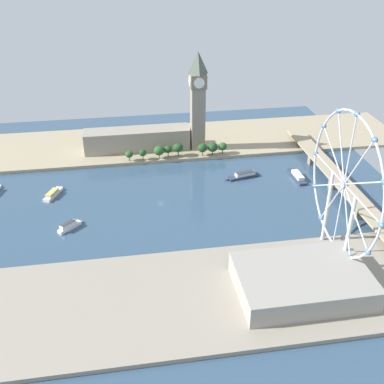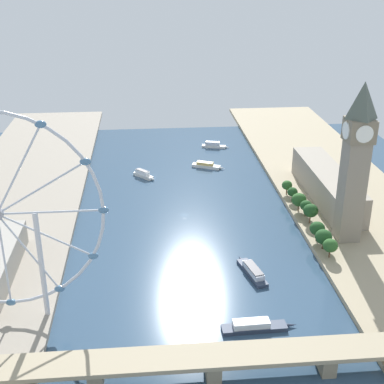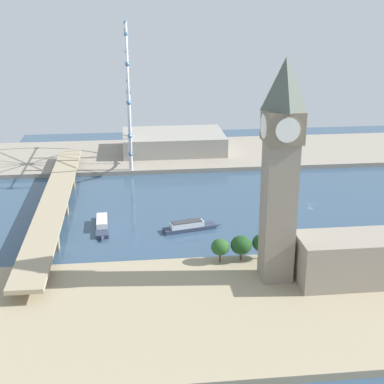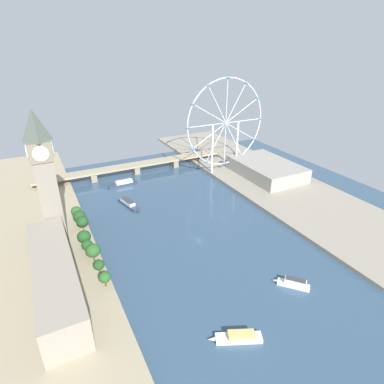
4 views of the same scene
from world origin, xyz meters
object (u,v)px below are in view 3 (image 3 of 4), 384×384
ferris_wheel (128,92)px  tour_boat_3 (189,226)px  river_bridge (55,202)px  tour_boat_0 (102,225)px  clock_tower (280,170)px  riverside_hall (173,142)px

ferris_wheel → tour_boat_3: 134.05m
river_bridge → tour_boat_0: size_ratio=6.00×
ferris_wheel → tour_boat_0: bearing=171.4°
ferris_wheel → river_bridge: size_ratio=0.47×
clock_tower → ferris_wheel: ferris_wheel is taller
tour_boat_0 → tour_boat_3: bearing=78.3°
tour_boat_0 → tour_boat_3: size_ratio=1.07×
clock_tower → tour_boat_0: size_ratio=2.65×
ferris_wheel → riverside_hall: size_ratio=1.28×
ferris_wheel → riverside_hall: 64.46m
river_bridge → clock_tower: bearing=-131.9°
clock_tower → tour_boat_3: bearing=26.1°
clock_tower → riverside_hall: clock_tower is taller
riverside_hall → river_bridge: bearing=147.4°
river_bridge → tour_boat_3: (-30.84, -73.51, -5.81)m
ferris_wheel → tour_boat_3: bearing=-166.1°
clock_tower → ferris_wheel: (182.33, 60.39, 2.85)m
clock_tower → tour_boat_0: 116.05m
tour_boat_3 → river_bridge: bearing=144.2°
clock_tower → tour_boat_0: (70.80, 77.20, -49.94)m
clock_tower → river_bridge: 146.75m
riverside_hall → tour_boat_3: bearing=178.5°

